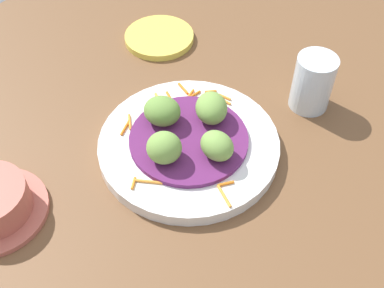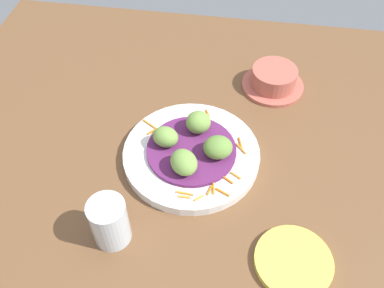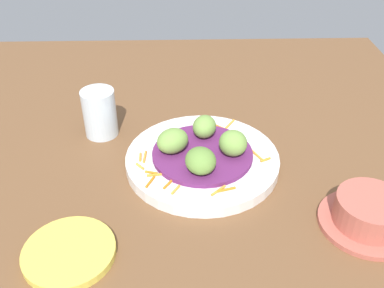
% 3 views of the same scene
% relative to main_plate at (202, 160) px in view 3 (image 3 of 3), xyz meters
% --- Properties ---
extents(table_surface, '(1.10, 1.10, 0.02)m').
position_rel_main_plate_xyz_m(table_surface, '(-0.06, 0.02, -0.02)').
color(table_surface, brown).
rests_on(table_surface, ground).
extents(main_plate, '(0.26, 0.26, 0.02)m').
position_rel_main_plate_xyz_m(main_plate, '(0.00, 0.00, 0.00)').
color(main_plate, white).
rests_on(main_plate, table_surface).
extents(cabbage_bed, '(0.17, 0.17, 0.01)m').
position_rel_main_plate_xyz_m(cabbage_bed, '(0.00, 0.00, 0.01)').
color(cabbage_bed, '#60235B').
rests_on(cabbage_bed, main_plate).
extents(carrot_garnish, '(0.23, 0.21, 0.00)m').
position_rel_main_plate_xyz_m(carrot_garnish, '(-0.02, -0.03, 0.01)').
color(carrot_garnish, orange).
rests_on(carrot_garnish, main_plate).
extents(guac_scoop_left, '(0.05, 0.06, 0.04)m').
position_rel_main_plate_xyz_m(guac_scoop_left, '(0.01, 0.05, 0.04)').
color(guac_scoop_left, '#759E47').
rests_on(guac_scoop_left, cabbage_bed).
extents(guac_scoop_center, '(0.07, 0.07, 0.04)m').
position_rel_main_plate_xyz_m(guac_scoop_center, '(-0.05, 0.01, 0.04)').
color(guac_scoop_center, '#759E47').
rests_on(guac_scoop_center, cabbage_bed).
extents(guac_scoop_right, '(0.06, 0.06, 0.04)m').
position_rel_main_plate_xyz_m(guac_scoop_right, '(-0.01, -0.05, 0.04)').
color(guac_scoop_right, olive).
rests_on(guac_scoop_right, cabbage_bed).
extents(guac_scoop_back, '(0.06, 0.06, 0.04)m').
position_rel_main_plate_xyz_m(guac_scoop_back, '(0.05, -0.01, 0.04)').
color(guac_scoop_back, '#759E47').
rests_on(guac_scoop_back, cabbage_bed).
extents(side_plate_small, '(0.13, 0.13, 0.01)m').
position_rel_main_plate_xyz_m(side_plate_small, '(-0.19, -0.19, -0.00)').
color(side_plate_small, '#E0CC4C').
rests_on(side_plate_small, table_surface).
extents(terracotta_bowl, '(0.14, 0.14, 0.05)m').
position_rel_main_plate_xyz_m(terracotta_bowl, '(0.23, -0.15, 0.01)').
color(terracotta_bowl, '#B75B4C').
rests_on(terracotta_bowl, table_surface).
extents(water_glass, '(0.06, 0.06, 0.09)m').
position_rel_main_plate_xyz_m(water_glass, '(-0.19, 0.10, 0.04)').
color(water_glass, silver).
rests_on(water_glass, table_surface).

